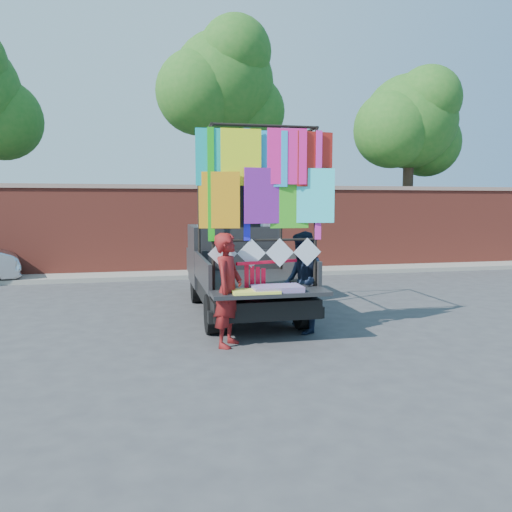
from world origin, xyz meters
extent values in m
plane|color=#38383A|center=(0.00, 0.00, 0.00)|extent=(90.00, 90.00, 0.00)
cube|color=#993A2C|center=(0.00, 7.00, 1.25)|extent=(30.00, 0.35, 2.50)
cube|color=gray|center=(0.00, 7.00, 2.55)|extent=(30.00, 0.45, 0.12)
cube|color=gray|center=(0.00, 6.30, 0.06)|extent=(30.00, 1.20, 0.12)
sphere|color=#21611B|center=(-5.60, 8.60, 4.55)|extent=(2.40, 2.40, 2.40)
cylinder|color=#38281C|center=(1.00, 8.20, 2.73)|extent=(0.36, 0.36, 5.46)
sphere|color=#21611B|center=(1.00, 8.20, 5.85)|extent=(3.20, 3.20, 3.20)
sphere|color=#21611B|center=(1.90, 8.60, 5.07)|extent=(2.40, 2.40, 2.40)
sphere|color=#21611B|center=(0.20, 7.90, 5.46)|extent=(2.60, 2.60, 2.60)
sphere|color=#21611B|center=(1.30, 7.60, 6.63)|extent=(2.20, 2.20, 2.20)
cylinder|color=#38281C|center=(7.50, 8.20, 2.27)|extent=(0.36, 0.36, 4.55)
sphere|color=#21611B|center=(7.50, 8.20, 4.88)|extent=(3.20, 3.20, 3.20)
sphere|color=#21611B|center=(8.40, 8.60, 4.23)|extent=(2.40, 2.40, 2.40)
sphere|color=#21611B|center=(6.70, 7.90, 4.55)|extent=(2.60, 2.60, 2.60)
sphere|color=#21611B|center=(7.80, 7.60, 5.52)|extent=(2.20, 2.20, 2.20)
cylinder|color=black|center=(-0.43, 2.50, 0.32)|extent=(0.21, 0.63, 0.63)
cylinder|color=black|center=(-0.43, -0.09, 0.32)|extent=(0.21, 0.63, 0.63)
cylinder|color=black|center=(1.07, 2.50, 0.32)|extent=(0.21, 0.63, 0.63)
cylinder|color=black|center=(1.07, -0.09, 0.32)|extent=(0.21, 0.63, 0.63)
cube|color=black|center=(0.32, 1.16, 0.48)|extent=(1.63, 4.03, 0.29)
cube|color=black|center=(0.32, 0.44, 0.75)|extent=(1.73, 2.21, 0.10)
cube|color=black|center=(-0.53, 0.44, 0.96)|extent=(0.06, 2.21, 0.43)
cube|color=black|center=(1.16, 0.44, 0.96)|extent=(0.06, 2.21, 0.43)
cube|color=black|center=(0.32, 1.52, 0.96)|extent=(1.73, 0.06, 0.43)
cube|color=black|center=(0.32, 2.45, 1.01)|extent=(1.73, 1.54, 1.20)
cube|color=#8C9EAD|center=(0.32, 2.02, 1.39)|extent=(1.54, 0.06, 0.53)
cube|color=#8C9EAD|center=(0.32, 3.17, 1.20)|extent=(1.54, 0.10, 0.67)
cube|color=black|center=(0.32, 3.51, 0.77)|extent=(1.68, 0.86, 0.53)
cube|color=black|center=(0.32, -0.91, 0.77)|extent=(1.73, 0.53, 0.06)
cube|color=black|center=(0.32, -0.68, 0.40)|extent=(1.78, 0.14, 0.17)
cylinder|color=black|center=(-0.47, -0.57, 2.00)|extent=(0.05, 0.05, 2.40)
cylinder|color=black|center=(-0.47, 1.45, 2.00)|extent=(0.05, 0.05, 2.40)
cylinder|color=black|center=(1.10, -0.57, 2.00)|extent=(0.05, 0.05, 2.40)
cylinder|color=black|center=(1.10, 1.45, 2.00)|extent=(0.05, 0.05, 2.40)
cylinder|color=black|center=(0.32, -0.57, 3.20)|extent=(1.63, 0.04, 0.04)
cylinder|color=black|center=(0.32, 1.45, 3.20)|extent=(1.63, 0.04, 0.04)
cylinder|color=black|center=(-0.47, 0.44, 3.20)|extent=(0.04, 2.06, 0.04)
cylinder|color=black|center=(1.10, 0.44, 3.20)|extent=(0.04, 2.06, 0.04)
cylinder|color=black|center=(0.32, -0.57, 1.52)|extent=(1.63, 0.04, 0.04)
cube|color=#0CACAA|center=(-0.40, -0.59, 2.76)|extent=(0.60, 0.01, 0.82)
cube|color=#ECFF1A|center=(-0.04, -0.63, 2.76)|extent=(0.60, 0.01, 0.82)
cube|color=#1A9FEA|center=(0.32, -0.59, 2.76)|extent=(0.60, 0.01, 0.82)
cube|color=#FF1C8A|center=(0.68, -0.63, 2.76)|extent=(0.60, 0.01, 0.82)
cube|color=red|center=(1.04, -0.59, 2.76)|extent=(0.60, 0.01, 0.82)
cube|color=orange|center=(-0.40, -0.63, 2.14)|extent=(0.60, 0.01, 0.82)
cube|color=black|center=(-0.04, -0.59, 2.14)|extent=(0.60, 0.01, 0.82)
cube|color=purple|center=(0.32, -0.63, 2.14)|extent=(0.60, 0.01, 0.82)
cube|color=green|center=(0.68, -0.59, 2.14)|extent=(0.60, 0.01, 0.82)
cube|color=#35F2FF|center=(1.04, -0.63, 2.14)|extent=(0.60, 0.01, 0.82)
cube|color=#1CBD17|center=(-0.50, -0.61, 2.33)|extent=(0.10, 0.01, 1.63)
cube|color=#FB29B9|center=(1.13, -0.61, 2.33)|extent=(0.10, 0.01, 1.63)
cube|color=#1B1BF7|center=(0.03, -0.61, 2.33)|extent=(0.10, 0.01, 1.63)
cube|color=white|center=(-0.34, -0.60, 1.32)|extent=(0.43, 0.01, 0.43)
cube|color=white|center=(0.10, -0.60, 1.32)|extent=(0.43, 0.01, 0.43)
cube|color=white|center=(0.53, -0.60, 1.32)|extent=(0.43, 0.01, 0.43)
cube|color=white|center=(0.97, -0.60, 1.32)|extent=(0.43, 0.01, 0.43)
cube|color=#D72F5F|center=(0.41, -0.91, 0.84)|extent=(0.72, 0.43, 0.08)
cube|color=#F2FC4F|center=(0.08, -0.97, 0.82)|extent=(0.67, 0.38, 0.04)
imported|color=maroon|center=(-0.29, -0.82, 0.82)|extent=(0.64, 0.72, 1.65)
imported|color=#131C30|center=(0.99, -0.30, 0.81)|extent=(0.68, 0.84, 1.62)
cube|color=#FA0D2A|center=(0.35, -0.56, 1.18)|extent=(1.00, 0.32, 0.04)
cube|color=#FA0D2A|center=(0.03, -0.58, 0.86)|extent=(0.06, 0.02, 0.59)
cube|color=#FA0D2A|center=(0.11, -0.58, 0.84)|extent=(0.06, 0.02, 0.59)
cube|color=#FA0D2A|center=(0.20, -0.58, 0.82)|extent=(0.06, 0.02, 0.59)
cube|color=#FA0D2A|center=(0.29, -0.58, 0.80)|extent=(0.06, 0.02, 0.59)
camera|label=1|loc=(-1.40, -7.83, 2.06)|focal=35.00mm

